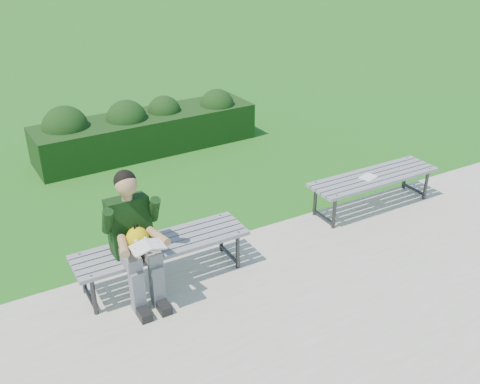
{
  "coord_description": "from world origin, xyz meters",
  "views": [
    {
      "loc": [
        -2.65,
        -4.8,
        3.38
      ],
      "look_at": [
        -0.04,
        -0.23,
        0.72
      ],
      "focal_mm": 40.0,
      "sensor_mm": 36.0,
      "label": 1
    }
  ],
  "objects_px": {
    "hedge": "(142,128)",
    "paper_sheet": "(368,177)",
    "bench_left": "(162,248)",
    "bench_right": "(374,179)",
    "seated_boy": "(134,234)"
  },
  "relations": [
    {
      "from": "bench_right",
      "to": "hedge",
      "type": "bearing_deg",
      "value": 119.27
    },
    {
      "from": "hedge",
      "to": "paper_sheet",
      "type": "bearing_deg",
      "value": -62.04
    },
    {
      "from": "hedge",
      "to": "paper_sheet",
      "type": "distance_m",
      "value": 3.82
    },
    {
      "from": "hedge",
      "to": "bench_right",
      "type": "distance_m",
      "value": 3.86
    },
    {
      "from": "bench_right",
      "to": "paper_sheet",
      "type": "xyz_separation_m",
      "value": [
        -0.1,
        -0.0,
        0.06
      ]
    },
    {
      "from": "hedge",
      "to": "bench_right",
      "type": "relative_size",
      "value": 2.02
    },
    {
      "from": "hedge",
      "to": "paper_sheet",
      "type": "height_order",
      "value": "hedge"
    },
    {
      "from": "bench_left",
      "to": "bench_right",
      "type": "height_order",
      "value": "same"
    },
    {
      "from": "hedge",
      "to": "paper_sheet",
      "type": "relative_size",
      "value": 14.17
    },
    {
      "from": "bench_left",
      "to": "paper_sheet",
      "type": "relative_size",
      "value": 7.01
    },
    {
      "from": "bench_right",
      "to": "paper_sheet",
      "type": "distance_m",
      "value": 0.12
    },
    {
      "from": "seated_boy",
      "to": "hedge",
      "type": "bearing_deg",
      "value": 68.8
    },
    {
      "from": "hedge",
      "to": "bench_right",
      "type": "height_order",
      "value": "hedge"
    },
    {
      "from": "hedge",
      "to": "paper_sheet",
      "type": "xyz_separation_m",
      "value": [
        1.79,
        -3.37,
        0.08
      ]
    },
    {
      "from": "paper_sheet",
      "to": "bench_right",
      "type": "bearing_deg",
      "value": 0.0
    }
  ]
}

